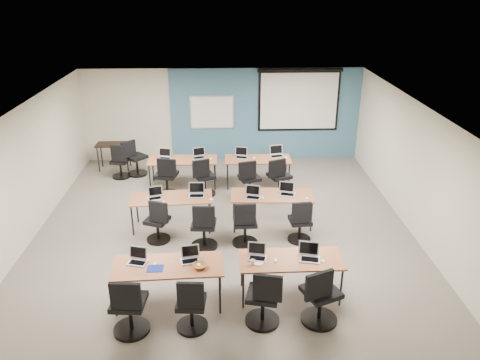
{
  "coord_description": "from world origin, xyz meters",
  "views": [
    {
      "loc": [
        0.01,
        -8.73,
        5.0
      ],
      "look_at": [
        0.36,
        0.4,
        1.05
      ],
      "focal_mm": 35.0,
      "sensor_mm": 36.0,
      "label": 1
    }
  ],
  "objects_px": {
    "laptop_5": "(197,192)",
    "utility_table": "(113,147)",
    "training_table_mid_left": "(171,199)",
    "task_chair_11": "(279,180)",
    "projector_screen": "(299,97)",
    "whiteboard": "(212,112)",
    "task_chair_7": "(300,225)",
    "task_chair_10": "(249,182)",
    "task_chair_0": "(129,310)",
    "laptop_8": "(165,156)",
    "task_chair_5": "(204,230)",
    "spare_chair_a": "(135,161)",
    "training_table_front_left": "(168,268)",
    "task_chair_2": "(264,302)",
    "task_chair_9": "(204,180)",
    "spare_chair_b": "(120,164)",
    "task_chair_4": "(158,224)",
    "laptop_1": "(190,257)",
    "training_table_mid_right": "(272,197)",
    "task_chair_1": "(191,309)",
    "laptop_9": "(199,155)",
    "training_table_front_right": "(291,261)",
    "laptop_10": "(241,155)",
    "task_chair_3": "(320,300)",
    "laptop_2": "(257,254)",
    "laptop_4": "(155,195)",
    "laptop_3": "(309,255)",
    "laptop_6": "(253,195)",
    "laptop_11": "(276,153)",
    "training_table_back_left": "(183,161)",
    "laptop_0": "(138,259)",
    "laptop_7": "(287,191)",
    "training_table_back_right": "(258,160)",
    "task_chair_6": "(245,227)"
  },
  "relations": [
    {
      "from": "laptop_5",
      "to": "utility_table",
      "type": "relative_size",
      "value": 0.37
    },
    {
      "from": "laptop_5",
      "to": "utility_table",
      "type": "xyz_separation_m",
      "value": [
        -2.5,
        3.42,
        -0.14
      ]
    },
    {
      "from": "whiteboard",
      "to": "laptop_5",
      "type": "bearing_deg",
      "value": -93.87
    },
    {
      "from": "laptop_9",
      "to": "spare_chair_b",
      "type": "xyz_separation_m",
      "value": [
        -2.15,
        0.44,
        -0.39
      ]
    },
    {
      "from": "laptop_5",
      "to": "laptop_9",
      "type": "relative_size",
      "value": 1.07
    },
    {
      "from": "laptop_11",
      "to": "utility_table",
      "type": "relative_size",
      "value": 0.38
    },
    {
      "from": "training_table_mid_right",
      "to": "laptop_3",
      "type": "relative_size",
      "value": 5.27
    },
    {
      "from": "task_chair_4",
      "to": "utility_table",
      "type": "bearing_deg",
      "value": 133.39
    },
    {
      "from": "training_table_back_left",
      "to": "spare_chair_a",
      "type": "relative_size",
      "value": 1.73
    },
    {
      "from": "task_chair_9",
      "to": "laptop_5",
      "type": "bearing_deg",
      "value": -113.83
    },
    {
      "from": "laptop_0",
      "to": "laptop_5",
      "type": "bearing_deg",
      "value": 86.29
    },
    {
      "from": "laptop_2",
      "to": "laptop_8",
      "type": "distance_m",
      "value": 5.19
    },
    {
      "from": "laptop_6",
      "to": "laptop_3",
      "type": "bearing_deg",
      "value": -55.61
    },
    {
      "from": "projector_screen",
      "to": "training_table_mid_left",
      "type": "bearing_deg",
      "value": -128.76
    },
    {
      "from": "task_chair_7",
      "to": "task_chair_10",
      "type": "relative_size",
      "value": 0.95
    },
    {
      "from": "laptop_0",
      "to": "utility_table",
      "type": "distance_m",
      "value": 6.18
    },
    {
      "from": "training_table_mid_left",
      "to": "utility_table",
      "type": "xyz_separation_m",
      "value": [
        -1.97,
        3.5,
        -0.03
      ]
    },
    {
      "from": "task_chair_4",
      "to": "laptop_8",
      "type": "distance_m",
      "value": 2.99
    },
    {
      "from": "spare_chair_b",
      "to": "task_chair_4",
      "type": "bearing_deg",
      "value": -59.05
    },
    {
      "from": "training_table_mid_right",
      "to": "laptop_4",
      "type": "bearing_deg",
      "value": -176.18
    },
    {
      "from": "whiteboard",
      "to": "task_chair_9",
      "type": "height_order",
      "value": "whiteboard"
    },
    {
      "from": "laptop_7",
      "to": "task_chair_1",
      "type": "bearing_deg",
      "value": -102.96
    },
    {
      "from": "training_table_mid_right",
      "to": "task_chair_6",
      "type": "xyz_separation_m",
      "value": [
        -0.62,
        -0.82,
        -0.27
      ]
    },
    {
      "from": "training_table_mid_left",
      "to": "task_chair_11",
      "type": "xyz_separation_m",
      "value": [
        2.47,
        1.51,
        -0.26
      ]
    },
    {
      "from": "laptop_5",
      "to": "laptop_6",
      "type": "xyz_separation_m",
      "value": [
        1.2,
        -0.14,
        -0.0
      ]
    },
    {
      "from": "training_table_front_left",
      "to": "task_chair_10",
      "type": "height_order",
      "value": "task_chair_10"
    },
    {
      "from": "training_table_front_right",
      "to": "laptop_4",
      "type": "bearing_deg",
      "value": 135.41
    },
    {
      "from": "laptop_2",
      "to": "laptop_4",
      "type": "distance_m",
      "value": 3.09
    },
    {
      "from": "training_table_mid_right",
      "to": "task_chair_3",
      "type": "distance_m",
      "value": 3.25
    },
    {
      "from": "training_table_back_right",
      "to": "task_chair_1",
      "type": "relative_size",
      "value": 1.73
    },
    {
      "from": "task_chair_5",
      "to": "spare_chair_b",
      "type": "xyz_separation_m",
      "value": [
        -2.38,
        3.71,
        -0.02
      ]
    },
    {
      "from": "training_table_mid_right",
      "to": "utility_table",
      "type": "relative_size",
      "value": 1.91
    },
    {
      "from": "task_chair_3",
      "to": "task_chair_11",
      "type": "bearing_deg",
      "value": 68.12
    },
    {
      "from": "laptop_5",
      "to": "spare_chair_a",
      "type": "xyz_separation_m",
      "value": [
        -1.83,
        2.94,
        -0.37
      ]
    },
    {
      "from": "laptop_8",
      "to": "laptop_9",
      "type": "relative_size",
      "value": 0.99
    },
    {
      "from": "training_table_mid_right",
      "to": "task_chair_1",
      "type": "xyz_separation_m",
      "value": [
        -1.55,
        -3.3,
        -0.28
      ]
    },
    {
      "from": "task_chair_1",
      "to": "laptop_6",
      "type": "relative_size",
      "value": 3.13
    },
    {
      "from": "laptop_6",
      "to": "laptop_11",
      "type": "xyz_separation_m",
      "value": [
        0.78,
        2.49,
        0.01
      ]
    },
    {
      "from": "laptop_1",
      "to": "task_chair_4",
      "type": "distance_m",
      "value": 2.04
    },
    {
      "from": "laptop_5",
      "to": "laptop_9",
      "type": "xyz_separation_m",
      "value": [
        -0.05,
        2.31,
        -0.0
      ]
    },
    {
      "from": "task_chair_5",
      "to": "spare_chair_a",
      "type": "distance_m",
      "value": 4.38
    },
    {
      "from": "task_chair_7",
      "to": "laptop_8",
      "type": "relative_size",
      "value": 3.04
    },
    {
      "from": "laptop_10",
      "to": "task_chair_3",
      "type": "bearing_deg",
      "value": -65.18
    },
    {
      "from": "training_table_front_right",
      "to": "utility_table",
      "type": "relative_size",
      "value": 1.87
    },
    {
      "from": "projector_screen",
      "to": "task_chair_11",
      "type": "distance_m",
      "value": 3.11
    },
    {
      "from": "laptop_2",
      "to": "task_chair_10",
      "type": "bearing_deg",
      "value": 100.65
    },
    {
      "from": "task_chair_5",
      "to": "training_table_mid_left",
      "type": "bearing_deg",
      "value": 133.44
    },
    {
      "from": "task_chair_0",
      "to": "laptop_8",
      "type": "distance_m",
      "value": 5.69
    },
    {
      "from": "task_chair_2",
      "to": "task_chair_9",
      "type": "height_order",
      "value": "task_chair_2"
    },
    {
      "from": "laptop_9",
      "to": "laptop_10",
      "type": "height_order",
      "value": "laptop_10"
    }
  ]
}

